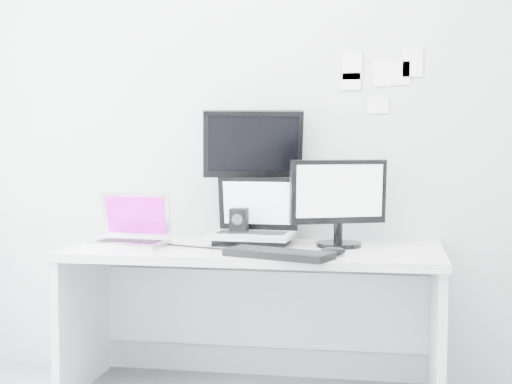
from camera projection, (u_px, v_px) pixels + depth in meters
back_wall at (264, 120)px, 3.94m from camera, size 3.60×0.00×3.60m
desk at (253, 323)px, 3.66m from camera, size 1.80×0.70×0.73m
macbook at (127, 218)px, 3.69m from camera, size 0.39×0.30×0.27m
speaker at (239, 225)px, 3.82m from camera, size 0.10×0.10×0.17m
dell_laptop at (251, 210)px, 3.74m from camera, size 0.43×0.34×0.34m
rear_monitor at (253, 174)px, 3.87m from camera, size 0.53×0.30×0.69m
samsung_monitor at (339, 202)px, 3.66m from camera, size 0.52×0.38×0.44m
keyboard at (279, 254)px, 3.34m from camera, size 0.51×0.32×0.03m
mouse at (333, 251)px, 3.39m from camera, size 0.14×0.12×0.04m
wall_note_0 at (352, 66)px, 3.84m from camera, size 0.10×0.00×0.14m
wall_note_1 at (382, 73)px, 3.81m from camera, size 0.09×0.00×0.13m
wall_note_2 at (413, 63)px, 3.78m from camera, size 0.10×0.00×0.14m
wall_note_3 at (378, 105)px, 3.83m from camera, size 0.11×0.00×0.08m
wall_note_4 at (401, 73)px, 3.80m from camera, size 0.09×0.00×0.12m
wall_note_5 at (351, 82)px, 3.84m from camera, size 0.10×0.00×0.09m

